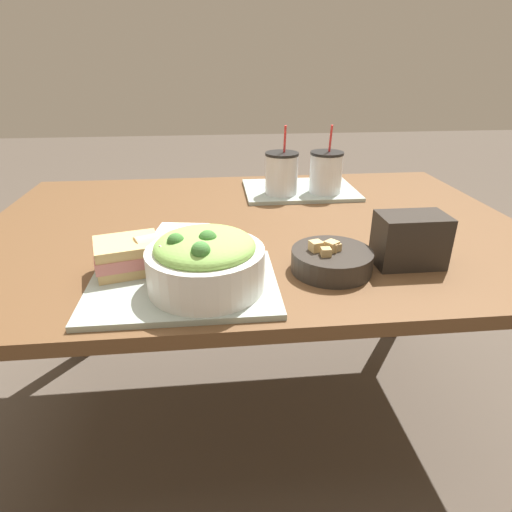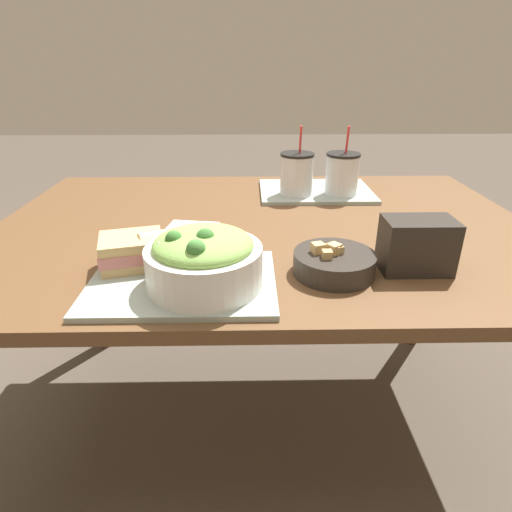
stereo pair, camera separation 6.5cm
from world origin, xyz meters
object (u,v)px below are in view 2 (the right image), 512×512
(baguette_near, at_px, (172,244))
(drink_cup_dark, at_px, (297,175))
(salad_bowl, at_px, (204,259))
(napkin_folded, at_px, (192,227))
(drink_cup_red, at_px, (342,175))
(sandwich_near, at_px, (132,251))
(soup_bowl, at_px, (334,262))
(chip_bag, at_px, (417,245))

(baguette_near, relative_size, drink_cup_dark, 0.69)
(salad_bowl, height_order, drink_cup_dark, drink_cup_dark)
(baguette_near, xyz_separation_m, napkin_folded, (0.01, 0.22, -0.05))
(napkin_folded, bearing_deg, drink_cup_red, 30.38)
(drink_cup_red, bearing_deg, drink_cup_dark, 180.00)
(drink_cup_dark, bearing_deg, salad_bowl, -111.72)
(salad_bowl, relative_size, sandwich_near, 1.43)
(soup_bowl, xyz_separation_m, sandwich_near, (-0.42, 0.02, 0.02))
(sandwich_near, height_order, drink_cup_red, drink_cup_red)
(salad_bowl, bearing_deg, soup_bowl, 14.09)
(soup_bowl, height_order, drink_cup_dark, drink_cup_dark)
(drink_cup_red, bearing_deg, chip_bag, -84.01)
(baguette_near, relative_size, drink_cup_red, 0.69)
(chip_bag, xyz_separation_m, napkin_folded, (-0.50, 0.25, -0.06))
(soup_bowl, relative_size, chip_bag, 1.18)
(sandwich_near, xyz_separation_m, drink_cup_dark, (0.40, 0.51, 0.03))
(soup_bowl, relative_size, sandwich_near, 1.10)
(napkin_folded, bearing_deg, soup_bowl, -39.47)
(salad_bowl, xyz_separation_m, soup_bowl, (0.26, 0.07, -0.04))
(drink_cup_dark, distance_m, drink_cup_red, 0.14)
(baguette_near, bearing_deg, salad_bowl, -169.72)
(baguette_near, bearing_deg, drink_cup_red, -68.02)
(sandwich_near, distance_m, napkin_folded, 0.27)
(salad_bowl, xyz_separation_m, drink_cup_dark, (0.24, 0.60, 0.01))
(drink_cup_dark, relative_size, chip_bag, 1.48)
(soup_bowl, bearing_deg, sandwich_near, 176.62)
(salad_bowl, distance_m, chip_bag, 0.44)
(sandwich_near, bearing_deg, salad_bowl, -44.36)
(drink_cup_red, height_order, napkin_folded, drink_cup_red)
(sandwich_near, bearing_deg, napkin_folded, 54.26)
(sandwich_near, xyz_separation_m, chip_bag, (0.59, -0.01, 0.01))
(baguette_near, bearing_deg, chip_bag, -118.17)
(salad_bowl, height_order, sandwich_near, salad_bowl)
(soup_bowl, xyz_separation_m, chip_bag, (0.17, 0.01, 0.03))
(baguette_near, height_order, drink_cup_red, drink_cup_red)
(chip_bag, bearing_deg, baguette_near, 176.04)
(sandwich_near, bearing_deg, drink_cup_dark, 37.14)
(drink_cup_red, bearing_deg, soup_bowl, -102.71)
(salad_bowl, bearing_deg, chip_bag, 10.45)
(drink_cup_dark, height_order, drink_cup_red, same)
(soup_bowl, height_order, sandwich_near, sandwich_near)
(salad_bowl, distance_m, drink_cup_dark, 0.64)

